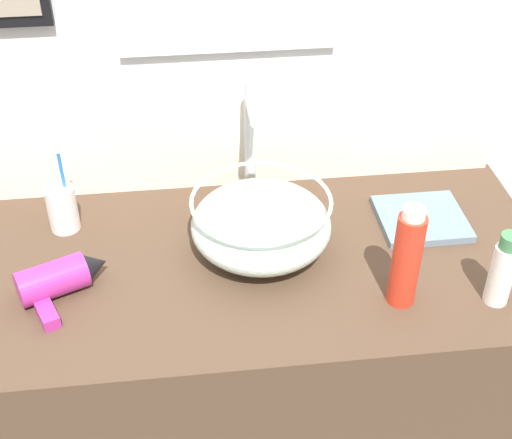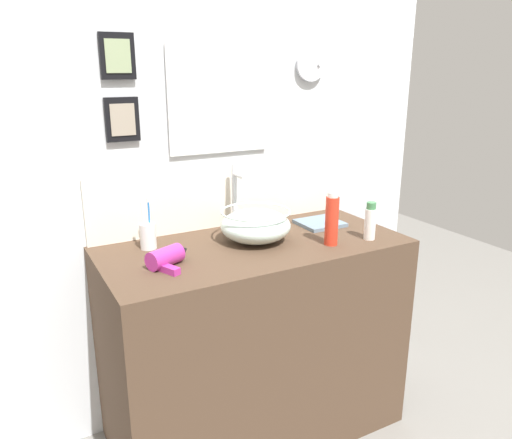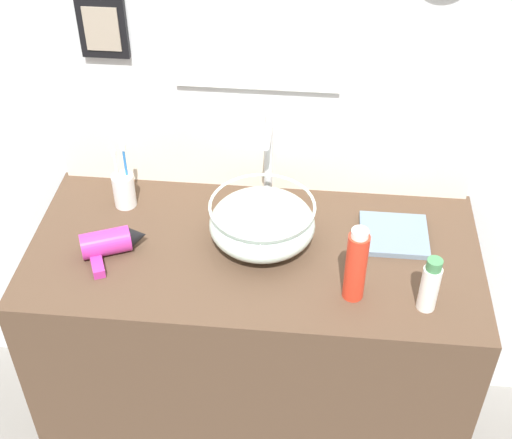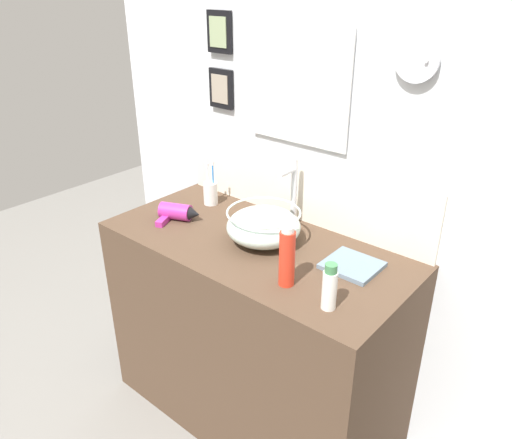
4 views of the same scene
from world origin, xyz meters
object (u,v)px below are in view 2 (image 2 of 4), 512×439
object	(u,v)px
faucet	(235,193)
hand_towel	(320,223)
shampoo_bottle	(370,222)
hair_drier	(169,257)
glass_bowl_sink	(256,225)
lotion_bottle	(332,220)
toothbrush_cup	(148,235)

from	to	relation	value
faucet	hand_towel	bearing A→B (deg)	-19.34
shampoo_bottle	hair_drier	bearing A→B (deg)	171.68
glass_bowl_sink	lotion_bottle	xyz separation A→B (m)	(0.24, -0.18, 0.04)
faucet	hair_drier	xyz separation A→B (m)	(-0.39, -0.26, -0.13)
glass_bowl_sink	shampoo_bottle	distance (m)	0.46
hair_drier	shampoo_bottle	world-z (taller)	shampoo_bottle
shampoo_bottle	hand_towel	xyz separation A→B (m)	(-0.06, 0.25, -0.07)
lotion_bottle	hand_towel	xyz separation A→B (m)	(0.11, 0.23, -0.09)
faucet	hand_towel	distance (m)	0.40
faucet	hair_drier	distance (m)	0.49
lotion_bottle	faucet	bearing A→B (deg)	124.23
lotion_bottle	hand_towel	bearing A→B (deg)	64.01
shampoo_bottle	hand_towel	bearing A→B (deg)	104.26
hair_drier	hand_towel	bearing A→B (deg)	10.24
toothbrush_cup	lotion_bottle	xyz separation A→B (m)	(0.64, -0.30, 0.05)
toothbrush_cup	lotion_bottle	world-z (taller)	lotion_bottle
glass_bowl_sink	hand_towel	world-z (taller)	glass_bowl_sink
hair_drier	toothbrush_cup	bearing A→B (deg)	93.39
shampoo_bottle	hand_towel	size ratio (longest dim) A/B	0.84
shampoo_bottle	lotion_bottle	bearing A→B (deg)	172.88
faucet	hand_towel	world-z (taller)	faucet
hair_drier	lotion_bottle	bearing A→B (deg)	-8.65
faucet	hair_drier	size ratio (longest dim) A/B	1.55
hair_drier	hand_towel	world-z (taller)	hair_drier
hair_drier	toothbrush_cup	size ratio (longest dim) A/B	0.91
toothbrush_cup	hand_towel	size ratio (longest dim) A/B	1.09
faucet	shampoo_bottle	size ratio (longest dim) A/B	1.83
lotion_bottle	hand_towel	size ratio (longest dim) A/B	1.16
hand_towel	shampoo_bottle	bearing A→B (deg)	-75.74
hair_drier	toothbrush_cup	world-z (taller)	toothbrush_cup
glass_bowl_sink	shampoo_bottle	xyz separation A→B (m)	(0.42, -0.20, 0.01)
glass_bowl_sink	toothbrush_cup	size ratio (longest dim) A/B	1.40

